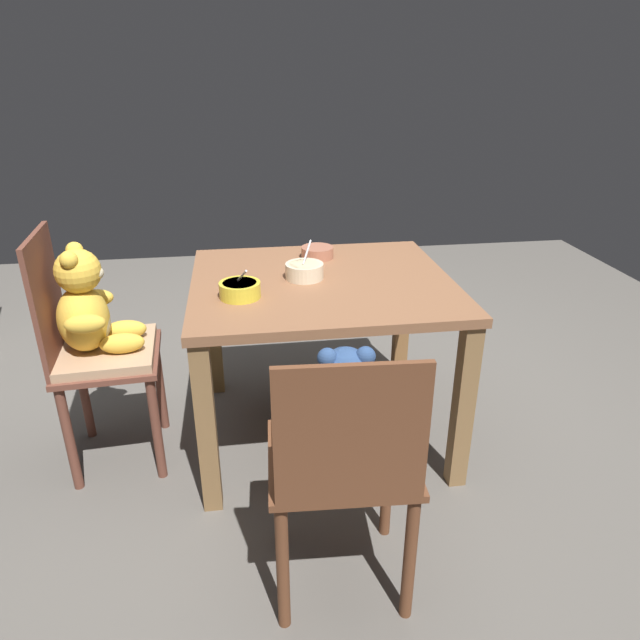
% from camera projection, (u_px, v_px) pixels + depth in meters
% --- Properties ---
extents(ground_plane, '(5.20, 5.20, 0.04)m').
position_uv_depth(ground_plane, '(322.00, 433.00, 2.51)').
color(ground_plane, '#5D5953').
extents(dining_table, '(1.01, 0.91, 0.70)m').
position_uv_depth(dining_table, '(322.00, 305.00, 2.26)').
color(dining_table, brown).
rests_on(dining_table, ground_plane).
extents(teddy_chair_near_front, '(0.43, 0.40, 0.85)m').
position_uv_depth(teddy_chair_near_front, '(343.00, 440.00, 1.54)').
color(teddy_chair_near_front, brown).
rests_on(teddy_chair_near_front, ground_plane).
extents(teddy_chair_near_left, '(0.40, 0.42, 0.94)m').
position_uv_depth(teddy_chair_near_left, '(91.00, 326.00, 2.10)').
color(teddy_chair_near_left, brown).
rests_on(teddy_chair_near_left, ground_plane).
extents(porridge_bowl_yellow_near_left, '(0.15, 0.16, 0.13)m').
position_uv_depth(porridge_bowl_yellow_near_left, '(240.00, 289.00, 2.03)').
color(porridge_bowl_yellow_near_left, yellow).
rests_on(porridge_bowl_yellow_near_left, dining_table).
extents(porridge_bowl_terracotta_far_center, '(0.14, 0.14, 0.05)m').
position_uv_depth(porridge_bowl_terracotta_far_center, '(317.00, 252.00, 2.45)').
color(porridge_bowl_terracotta_far_center, '#B06C53').
rests_on(porridge_bowl_terracotta_far_center, dining_table).
extents(porridge_bowl_cream_center, '(0.15, 0.15, 0.13)m').
position_uv_depth(porridge_bowl_cream_center, '(304.00, 271.00, 2.21)').
color(porridge_bowl_cream_center, beige).
rests_on(porridge_bowl_cream_center, dining_table).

